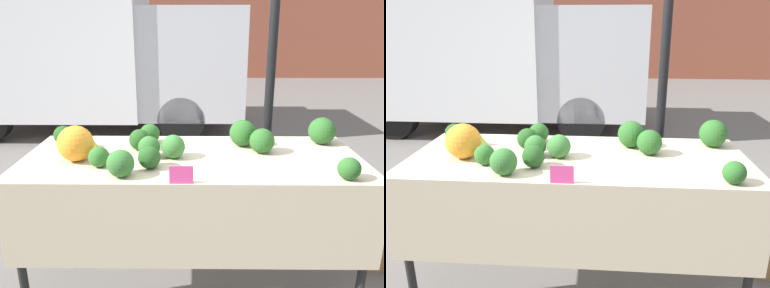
% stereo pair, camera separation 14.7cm
% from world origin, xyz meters
% --- Properties ---
extents(ground_plane, '(40.00, 40.00, 0.00)m').
position_xyz_m(ground_plane, '(0.00, 0.00, 0.00)').
color(ground_plane, slate).
extents(tent_pole, '(0.07, 0.07, 2.24)m').
position_xyz_m(tent_pole, '(0.58, 0.64, 1.12)').
color(tent_pole, black).
rests_on(tent_pole, ground_plane).
extents(parked_truck, '(4.31, 1.85, 2.48)m').
position_xyz_m(parked_truck, '(-1.63, 3.73, 1.29)').
color(parked_truck, white).
rests_on(parked_truck, ground_plane).
extents(market_table, '(2.08, 0.85, 0.88)m').
position_xyz_m(market_table, '(0.00, -0.07, 0.77)').
color(market_table, beige).
rests_on(market_table, ground_plane).
extents(orange_cauliflower, '(0.21, 0.21, 0.21)m').
position_xyz_m(orange_cauliflower, '(-0.69, -0.08, 0.98)').
color(orange_cauliflower, orange).
rests_on(orange_cauliflower, market_table).
extents(romanesco_head, '(0.14, 0.14, 0.12)m').
position_xyz_m(romanesco_head, '(-0.70, 0.16, 0.93)').
color(romanesco_head, '#93B238').
rests_on(romanesco_head, market_table).
extents(broccoli_head_0, '(0.14, 0.14, 0.14)m').
position_xyz_m(broccoli_head_0, '(-0.34, 0.12, 0.94)').
color(broccoli_head_0, '#23511E').
rests_on(broccoli_head_0, market_table).
extents(broccoli_head_1, '(0.12, 0.12, 0.12)m').
position_xyz_m(broccoli_head_1, '(-0.53, -0.18, 0.94)').
color(broccoli_head_1, '#2D6628').
rests_on(broccoli_head_1, market_table).
extents(broccoli_head_2, '(0.14, 0.14, 0.14)m').
position_xyz_m(broccoli_head_2, '(-0.29, 0.26, 0.94)').
color(broccoli_head_2, '#285B23').
rests_on(broccoli_head_2, market_table).
extents(broccoli_head_3, '(0.13, 0.13, 0.13)m').
position_xyz_m(broccoli_head_3, '(-0.24, -0.20, 0.94)').
color(broccoli_head_3, '#23511E').
rests_on(broccoli_head_3, market_table).
extents(broccoli_head_4, '(0.16, 0.16, 0.16)m').
position_xyz_m(broccoli_head_4, '(0.44, 0.07, 0.95)').
color(broccoli_head_4, '#285B23').
rests_on(broccoli_head_4, market_table).
extents(broccoli_head_5, '(0.15, 0.15, 0.15)m').
position_xyz_m(broccoli_head_5, '(-0.11, -0.03, 0.95)').
color(broccoli_head_5, '#387533').
rests_on(broccoli_head_5, market_table).
extents(broccoli_head_6, '(0.18, 0.18, 0.18)m').
position_xyz_m(broccoli_head_6, '(0.88, 0.26, 0.97)').
color(broccoli_head_6, '#285B23').
rests_on(broccoli_head_6, market_table).
extents(broccoli_head_7, '(0.12, 0.12, 0.12)m').
position_xyz_m(broccoli_head_7, '(0.83, -0.35, 0.94)').
color(broccoli_head_7, '#285B23').
rests_on(broccoli_head_7, market_table).
extents(broccoli_head_8, '(0.13, 0.13, 0.13)m').
position_xyz_m(broccoli_head_8, '(-0.26, -0.02, 0.94)').
color(broccoli_head_8, '#336B2D').
rests_on(broccoli_head_8, market_table).
extents(broccoli_head_9, '(0.13, 0.13, 0.13)m').
position_xyz_m(broccoli_head_9, '(-0.87, 0.23, 0.94)').
color(broccoli_head_9, '#23511E').
rests_on(broccoli_head_9, market_table).
extents(broccoli_head_10, '(0.15, 0.15, 0.15)m').
position_xyz_m(broccoli_head_10, '(-0.38, -0.32, 0.95)').
color(broccoli_head_10, '#336B2D').
rests_on(broccoli_head_10, market_table).
extents(broccoli_head_11, '(0.18, 0.18, 0.18)m').
position_xyz_m(broccoli_head_11, '(0.34, 0.21, 0.96)').
color(broccoli_head_11, '#285B23').
rests_on(broccoli_head_11, market_table).
extents(price_sign, '(0.12, 0.01, 0.10)m').
position_xyz_m(price_sign, '(-0.05, -0.41, 0.92)').
color(price_sign, '#EF4793').
rests_on(price_sign, market_table).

